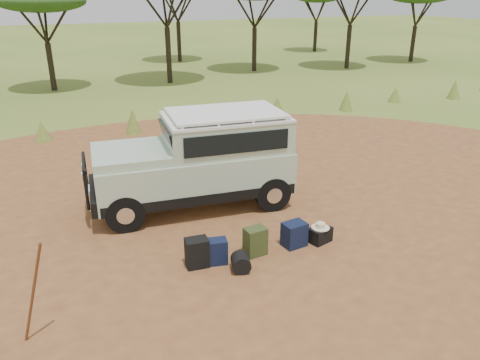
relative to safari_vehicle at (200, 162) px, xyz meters
name	(u,v)px	position (x,y,z in m)	size (l,w,h in m)	color
ground	(231,248)	(-0.15, -2.16, -1.08)	(140.00, 140.00, 0.00)	#527328
dirt_clearing	(231,248)	(-0.15, -2.16, -1.07)	(23.00, 23.00, 0.01)	#8F5D2F
grass_fringe	(137,123)	(-0.04, 6.51, -0.67)	(36.60, 1.60, 0.90)	#527328
safari_vehicle	(200,162)	(0.00, 0.00, 0.00)	(4.77, 2.32, 2.23)	#ABC3A7
walking_staff	(33,294)	(-3.73, -3.47, -0.25)	(0.04, 0.04, 1.72)	brown
backpack_black	(197,253)	(-0.98, -2.51, -0.79)	(0.41, 0.30, 0.57)	black
backpack_navy	(217,252)	(-0.60, -2.56, -0.83)	(0.38, 0.27, 0.49)	#101B34
backpack_olive	(255,241)	(0.19, -2.58, -0.79)	(0.41, 0.29, 0.57)	#394620
duffel_navy	(294,235)	(1.04, -2.60, -0.82)	(0.45, 0.34, 0.51)	#101B34
hard_case	(320,235)	(1.60, -2.68, -0.92)	(0.45, 0.32, 0.32)	black
stuff_sack	(241,263)	(-0.31, -2.99, -0.91)	(0.34, 0.34, 0.34)	black
safari_hat	(320,226)	(1.60, -2.68, -0.72)	(0.37, 0.37, 0.11)	beige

